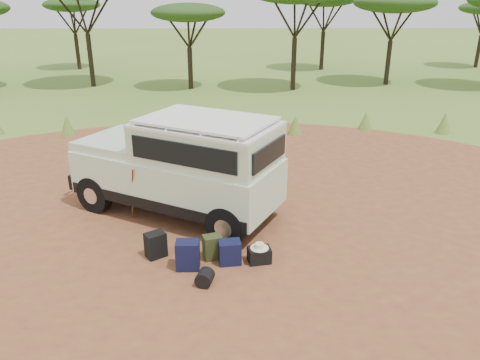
{
  "coord_description": "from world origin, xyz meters",
  "views": [
    {
      "loc": [
        0.61,
        -9.65,
        5.26
      ],
      "look_at": [
        0.73,
        1.0,
        1.0
      ],
      "focal_mm": 35.0,
      "sensor_mm": 36.0,
      "label": 1
    }
  ],
  "objects_px": {
    "walking_staff": "(133,195)",
    "backpack_black": "(156,245)",
    "hard_case": "(259,255)",
    "backpack_olive": "(213,247)",
    "safari_vehicle": "(182,168)",
    "duffel_navy": "(230,252)",
    "backpack_navy": "(188,255)"
  },
  "relations": [
    {
      "from": "walking_staff",
      "to": "backpack_black",
      "type": "height_order",
      "value": "walking_staff"
    },
    {
      "from": "backpack_navy",
      "to": "backpack_olive",
      "type": "relative_size",
      "value": 1.16
    },
    {
      "from": "backpack_navy",
      "to": "backpack_olive",
      "type": "bearing_deg",
      "value": 38.7
    },
    {
      "from": "backpack_black",
      "to": "duffel_navy",
      "type": "distance_m",
      "value": 1.61
    },
    {
      "from": "backpack_navy",
      "to": "hard_case",
      "type": "relative_size",
      "value": 1.33
    },
    {
      "from": "backpack_black",
      "to": "walking_staff",
      "type": "bearing_deg",
      "value": 80.04
    },
    {
      "from": "backpack_navy",
      "to": "hard_case",
      "type": "bearing_deg",
      "value": 8.48
    },
    {
      "from": "backpack_black",
      "to": "backpack_olive",
      "type": "bearing_deg",
      "value": -39.26
    },
    {
      "from": "backpack_navy",
      "to": "duffel_navy",
      "type": "relative_size",
      "value": 1.22
    },
    {
      "from": "safari_vehicle",
      "to": "backpack_olive",
      "type": "bearing_deg",
      "value": -41.2
    },
    {
      "from": "duffel_navy",
      "to": "hard_case",
      "type": "bearing_deg",
      "value": -5.06
    },
    {
      "from": "backpack_navy",
      "to": "backpack_olive",
      "type": "xyz_separation_m",
      "value": [
        0.48,
        0.39,
        -0.04
      ]
    },
    {
      "from": "walking_staff",
      "to": "duffel_navy",
      "type": "xyz_separation_m",
      "value": [
        2.37,
        -1.93,
        -0.48
      ]
    },
    {
      "from": "backpack_navy",
      "to": "hard_case",
      "type": "xyz_separation_m",
      "value": [
        1.47,
        0.23,
        -0.14
      ]
    },
    {
      "from": "safari_vehicle",
      "to": "backpack_black",
      "type": "height_order",
      "value": "safari_vehicle"
    },
    {
      "from": "walking_staff",
      "to": "backpack_olive",
      "type": "bearing_deg",
      "value": -66.13
    },
    {
      "from": "backpack_olive",
      "to": "hard_case",
      "type": "bearing_deg",
      "value": -27.92
    },
    {
      "from": "backpack_olive",
      "to": "duffel_navy",
      "type": "height_order",
      "value": "backpack_olive"
    },
    {
      "from": "walking_staff",
      "to": "backpack_navy",
      "type": "height_order",
      "value": "walking_staff"
    },
    {
      "from": "safari_vehicle",
      "to": "duffel_navy",
      "type": "bearing_deg",
      "value": -35.34
    },
    {
      "from": "walking_staff",
      "to": "duffel_navy",
      "type": "bearing_deg",
      "value": -64.44
    },
    {
      "from": "hard_case",
      "to": "backpack_olive",
      "type": "bearing_deg",
      "value": 158.42
    },
    {
      "from": "backpack_navy",
      "to": "walking_staff",
      "type": "bearing_deg",
      "value": 125.23
    },
    {
      "from": "safari_vehicle",
      "to": "duffel_navy",
      "type": "distance_m",
      "value": 2.85
    },
    {
      "from": "safari_vehicle",
      "to": "walking_staff",
      "type": "relative_size",
      "value": 3.65
    },
    {
      "from": "backpack_olive",
      "to": "hard_case",
      "type": "distance_m",
      "value": 1.0
    },
    {
      "from": "safari_vehicle",
      "to": "duffel_navy",
      "type": "xyz_separation_m",
      "value": [
        1.19,
        -2.39,
        -0.99
      ]
    },
    {
      "from": "safari_vehicle",
      "to": "duffel_navy",
      "type": "height_order",
      "value": "safari_vehicle"
    },
    {
      "from": "safari_vehicle",
      "to": "walking_staff",
      "type": "distance_m",
      "value": 1.36
    },
    {
      "from": "safari_vehicle",
      "to": "backpack_black",
      "type": "distance_m",
      "value": 2.35
    },
    {
      "from": "walking_staff",
      "to": "backpack_black",
      "type": "bearing_deg",
      "value": -89.75
    },
    {
      "from": "backpack_olive",
      "to": "safari_vehicle",
      "type": "bearing_deg",
      "value": 92.33
    }
  ]
}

